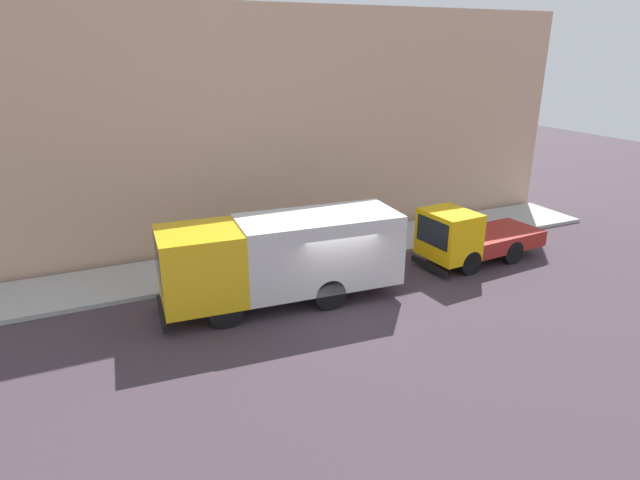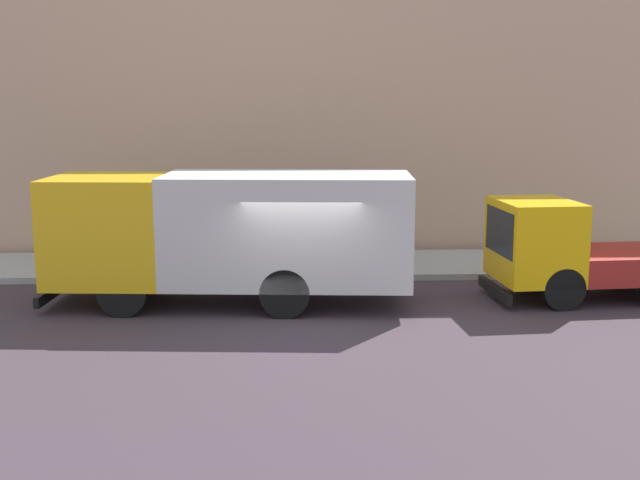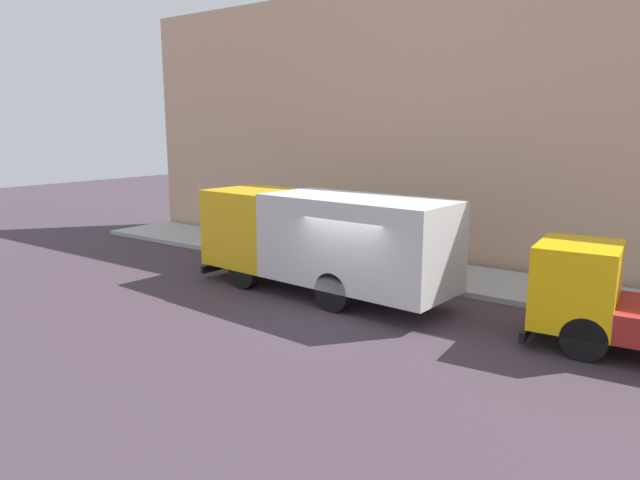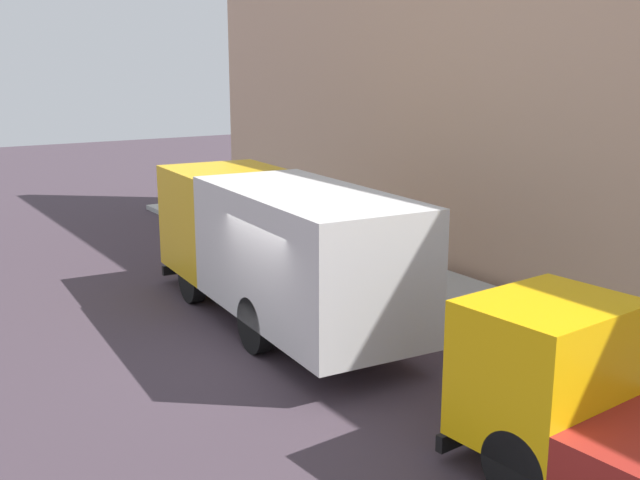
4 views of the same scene
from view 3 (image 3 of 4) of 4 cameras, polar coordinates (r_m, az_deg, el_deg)
The scene contains 9 objects.
ground at distance 15.38m, azimuth 2.92°, elevation -7.11°, with size 80.00×80.00×0.00m, color #3F333C.
sidewalk at distance 19.26m, azimuth 10.43°, elevation -3.26°, with size 3.26×30.00×0.17m, color #AAACA8.
building_facade at distance 20.62m, azimuth 13.51°, elevation 11.21°, with size 0.50×30.00×9.88m, color tan.
large_utility_truck at distance 16.54m, azimuth 0.13°, elevation 0.30°, with size 2.93×8.22×2.96m.
small_flatbed_truck at distance 13.98m, azimuth 28.70°, elevation -5.74°, with size 2.50×5.51×2.32m.
pedestrian_walking at distance 19.61m, azimuth 4.54°, elevation -0.06°, with size 0.37×0.37×1.60m.
pedestrian_standing at distance 20.02m, azimuth -0.33°, elevation 0.27°, with size 0.48×0.48×1.66m.
traffic_cone_orange at distance 20.36m, azimuth -2.40°, elevation -1.06°, with size 0.48×0.48×0.69m, color orange.
street_sign_post at distance 18.43m, azimuth 5.89°, elevation 0.91°, with size 0.44×0.08×2.34m.
Camera 3 is at (-12.29, -7.88, 4.82)m, focal length 32.07 mm.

